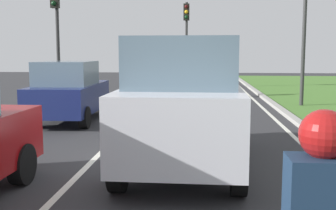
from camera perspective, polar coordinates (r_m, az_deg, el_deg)
ground_plane at (r=12.10m, az=-1.85°, el=-2.53°), size 60.00×60.00×0.00m
lane_line_center at (r=12.20m, az=-5.12°, el=-2.46°), size 0.12×32.00×0.01m
lane_line_right_edge at (r=12.24m, az=15.17°, el=-2.66°), size 0.12×32.00×0.01m
curb_right at (r=12.33m, az=17.46°, el=-2.40°), size 0.24×48.00×0.12m
car_suv_ahead at (r=7.44m, az=2.18°, el=0.41°), size 2.03×4.53×2.28m
car_hatchback_far at (r=12.74m, az=-13.31°, el=1.78°), size 1.82×3.74×1.78m
rider_person at (r=2.56m, az=20.09°, el=-12.82°), size 0.50×0.40×1.16m
traffic_light_near_right at (r=16.37m, az=18.23°, el=12.34°), size 0.32×0.50×5.33m
traffic_light_overhead_left at (r=17.74m, az=-14.96°, el=11.14°), size 0.32×0.50×4.94m
traffic_light_far_median at (r=23.54m, az=2.52°, el=10.27°), size 0.32×0.50×4.77m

